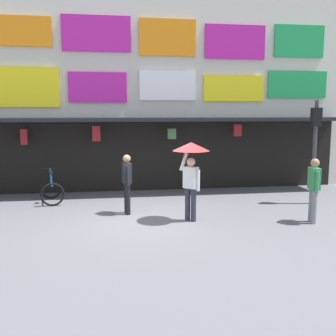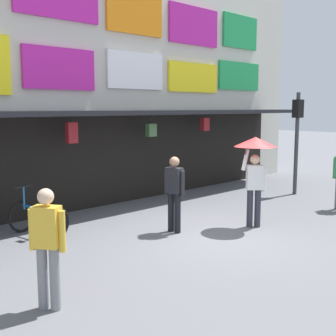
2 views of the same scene
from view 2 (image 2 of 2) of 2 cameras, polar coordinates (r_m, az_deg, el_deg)
The scene contains 7 objects.
ground_plane at distance 9.59m, azimuth 5.62°, elevation -8.72°, with size 80.00×80.00×0.00m, color slate.
shopfront at distance 12.68m, azimuth -10.49°, elevation 13.33°, with size 18.00×2.60×8.00m.
traffic_light_far at distance 14.27m, azimuth 16.49°, elevation 5.19°, with size 0.30×0.34×3.20m.
bicycle_parked at distance 9.76m, azimuth -16.59°, elevation -6.32°, with size 0.92×1.27×1.05m.
pedestrian_with_umbrella at distance 10.06m, azimuth 11.31°, elevation 1.51°, with size 0.96×0.96×2.08m.
pedestrian_in_black at distance 9.55m, azimuth 0.83°, elevation -2.89°, with size 0.27×0.53×1.68m.
pedestrian_in_blue at distance 6.14m, azimuth -15.48°, elevation -9.31°, with size 0.38×0.46×1.68m.
Camera 2 is at (-7.02, -5.93, 2.74)m, focal length 46.68 mm.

